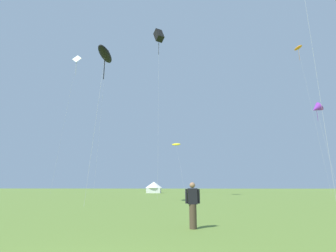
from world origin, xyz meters
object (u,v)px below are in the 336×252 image
(kite_white_diamond, at_px, (76,62))
(kite_black_parafoil, at_px, (105,54))
(kite_black_diamond, at_px, (106,60))
(person_spectator, at_px, (193,206))
(kite_black_box, at_px, (159,36))
(kite_orange_parafoil, at_px, (298,48))
(kite_purple_delta, at_px, (316,108))
(kite_yellow_parafoil, at_px, (176,144))
(festival_tent_left, at_px, (154,187))

(kite_white_diamond, height_order, kite_black_parafoil, kite_white_diamond)
(kite_black_diamond, distance_m, person_spectator, 55.82)
(kite_black_diamond, bearing_deg, kite_black_box, -47.67)
(kite_orange_parafoil, relative_size, person_spectator, 18.44)
(kite_white_diamond, bearing_deg, person_spectator, -59.48)
(kite_purple_delta, height_order, kite_white_diamond, kite_white_diamond)
(kite_white_diamond, distance_m, kite_yellow_parafoil, 29.76)
(person_spectator, relative_size, festival_tent_left, 0.41)
(kite_black_diamond, height_order, kite_black_box, kite_black_diamond)
(person_spectator, xyz_separation_m, festival_tent_left, (-7.39, 53.68, 0.66))
(festival_tent_left, bearing_deg, kite_black_parafoil, -90.89)
(kite_black_box, bearing_deg, kite_black_parafoil, -104.30)
(kite_purple_delta, relative_size, person_spectator, 9.08)
(person_spectator, bearing_deg, kite_yellow_parafoil, 91.96)
(kite_white_diamond, relative_size, kite_yellow_parafoil, 2.59)
(kite_yellow_parafoil, distance_m, person_spectator, 51.15)
(kite_black_parafoil, bearing_deg, kite_black_box, 75.70)
(kite_black_diamond, bearing_deg, kite_white_diamond, -151.64)
(kite_black_box, bearing_deg, kite_orange_parafoil, 24.73)
(kite_black_parafoil, xyz_separation_m, person_spectator, (8.03, -12.50, -13.73))
(kite_black_box, height_order, person_spectator, kite_black_box)
(kite_black_diamond, relative_size, kite_orange_parafoil, 1.06)
(kite_yellow_parafoil, height_order, person_spectator, kite_yellow_parafoil)
(festival_tent_left, bearing_deg, kite_white_diamond, -141.08)
(kite_yellow_parafoil, relative_size, person_spectator, 6.85)
(kite_black_diamond, distance_m, kite_orange_parafoil, 43.94)
(kite_black_box, xyz_separation_m, kite_orange_parafoil, (29.83, 13.74, 4.72))
(kite_black_box, distance_m, kite_yellow_parafoil, 26.88)
(kite_black_parafoil, bearing_deg, kite_orange_parafoil, 40.89)
(kite_white_diamond, relative_size, person_spectator, 17.75)
(kite_white_diamond, height_order, festival_tent_left, kite_white_diamond)
(kite_purple_delta, distance_m, kite_black_parafoil, 36.94)
(kite_black_parafoil, xyz_separation_m, kite_yellow_parafoil, (6.31, 37.51, -3.14))
(kite_black_box, relative_size, kite_black_parafoil, 1.85)
(kite_black_box, xyz_separation_m, person_spectator, (4.07, -28.02, -25.86))
(kite_purple_delta, relative_size, kite_white_diamond, 0.51)
(kite_black_parafoil, distance_m, kite_orange_parafoil, 47.77)
(person_spectator, bearing_deg, kite_white_diamond, 120.52)
(kite_black_parafoil, relative_size, kite_yellow_parafoil, 1.28)
(kite_black_box, bearing_deg, person_spectator, -81.74)
(kite_black_parafoil, bearing_deg, kite_purple_delta, 33.14)
(kite_black_box, xyz_separation_m, kite_white_diamond, (-19.76, 12.39, 2.18))
(kite_black_box, distance_m, festival_tent_left, 36.11)
(kite_purple_delta, distance_m, kite_yellow_parafoil, 30.27)
(kite_black_parafoil, distance_m, kite_yellow_parafoil, 38.17)
(kite_white_diamond, bearing_deg, kite_yellow_parafoil, 23.48)
(kite_black_diamond, height_order, person_spectator, kite_black_diamond)
(kite_purple_delta, bearing_deg, kite_yellow_parafoil, 144.87)
(kite_black_parafoil, height_order, kite_orange_parafoil, kite_orange_parafoil)
(kite_purple_delta, height_order, kite_black_parafoil, kite_purple_delta)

